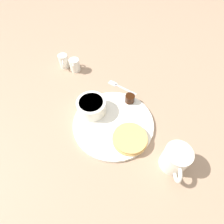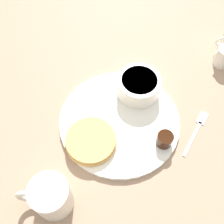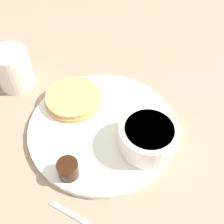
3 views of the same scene
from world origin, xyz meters
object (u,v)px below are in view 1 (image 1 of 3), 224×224
Objects in this scene: creamer_pitcher_near at (75,65)px; creamer_pitcher_far at (64,61)px; fork at (119,86)px; bowl at (92,106)px; plate at (113,123)px; coffee_mug at (175,159)px.

creamer_pitcher_near is 1.01× the size of creamer_pitcher_far.
creamer_pitcher_near is 0.48× the size of fork.
creamer_pitcher_near is at bearing 41.84° from bowl.
creamer_pitcher_far is (0.21, 0.32, 0.02)m from plate.
creamer_pitcher_near is (0.21, 0.26, 0.02)m from plate.
bowl is 1.67× the size of creamer_pitcher_far.
bowl is at bearing 163.07° from fork.
creamer_pitcher_near is at bearing 82.74° from fork.
fork is at bearing -96.40° from creamer_pitcher_far.
coffee_mug reaches higher than creamer_pitcher_near.
bowl is at bearing 77.50° from plate.
creamer_pitcher_far is 0.28m from fork.
plate is 2.17× the size of fork.
plate is 4.57× the size of creamer_pitcher_far.
creamer_pitcher_far is at bearing 61.99° from coffee_mug.
plate is at bearing -167.04° from fork.
creamer_pitcher_near is at bearing 51.19° from plate.
creamer_pitcher_far reaches higher than plate.
coffee_mug is 1.69× the size of creamer_pitcher_near.
bowl reaches higher than plate.
bowl is 0.98× the size of coffee_mug.
creamer_pitcher_near is 0.06m from creamer_pitcher_far.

